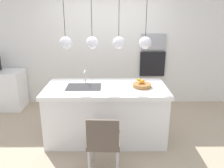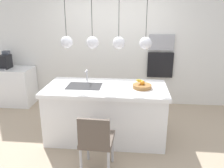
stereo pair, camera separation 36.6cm
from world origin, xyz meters
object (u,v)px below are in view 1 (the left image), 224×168
object	(u,v)px
fruit_bowl	(142,85)
oven	(152,64)
chair_near	(104,140)
microwave	(153,42)

from	to	relation	value
fruit_bowl	oven	distance (m)	1.65
oven	chair_near	world-z (taller)	oven
microwave	chair_near	bearing A→B (deg)	-112.29
fruit_bowl	microwave	world-z (taller)	microwave
microwave	oven	xyz separation A→B (m)	(0.00, 0.00, -0.50)
oven	chair_near	distance (m)	2.77
microwave	oven	world-z (taller)	microwave
chair_near	fruit_bowl	bearing A→B (deg)	57.71
fruit_bowl	chair_near	world-z (taller)	fruit_bowl
microwave	oven	distance (m)	0.50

